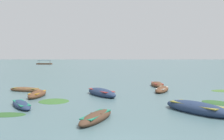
{
  "coord_description": "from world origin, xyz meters",
  "views": [
    {
      "loc": [
        -0.39,
        -7.57,
        3.23
      ],
      "look_at": [
        -0.86,
        53.31,
        0.37
      ],
      "focal_mm": 38.78,
      "sensor_mm": 36.0,
      "label": 1
    }
  ],
  "objects_px": {
    "ferry_0": "(44,64)",
    "rowboat_8": "(96,117)",
    "rowboat_1": "(21,105)",
    "rowboat_3": "(196,108)",
    "rowboat_5": "(162,90)",
    "rowboat_7": "(101,93)",
    "rowboat_4": "(37,94)",
    "rowboat_0": "(157,85)",
    "rowboat_6": "(25,90)"
  },
  "relations": [
    {
      "from": "rowboat_0",
      "to": "rowboat_4",
      "type": "distance_m",
      "value": 13.99
    },
    {
      "from": "rowboat_0",
      "to": "ferry_0",
      "type": "xyz_separation_m",
      "value": [
        -43.87,
        106.12,
        0.25
      ]
    },
    {
      "from": "rowboat_6",
      "to": "rowboat_7",
      "type": "bearing_deg",
      "value": -19.03
    },
    {
      "from": "rowboat_3",
      "to": "rowboat_7",
      "type": "height_order",
      "value": "rowboat_3"
    },
    {
      "from": "rowboat_4",
      "to": "ferry_0",
      "type": "distance_m",
      "value": 118.42
    },
    {
      "from": "rowboat_1",
      "to": "rowboat_8",
      "type": "xyz_separation_m",
      "value": [
        5.29,
        -3.54,
        0.03
      ]
    },
    {
      "from": "rowboat_0",
      "to": "rowboat_8",
      "type": "relative_size",
      "value": 1.14
    },
    {
      "from": "rowboat_1",
      "to": "ferry_0",
      "type": "relative_size",
      "value": 0.43
    },
    {
      "from": "rowboat_1",
      "to": "rowboat_3",
      "type": "xyz_separation_m",
      "value": [
        11.19,
        -1.58,
        0.11
      ]
    },
    {
      "from": "ferry_0",
      "to": "rowboat_4",
      "type": "bearing_deg",
      "value": -74.19
    },
    {
      "from": "rowboat_1",
      "to": "rowboat_6",
      "type": "height_order",
      "value": "rowboat_6"
    },
    {
      "from": "rowboat_3",
      "to": "rowboat_4",
      "type": "bearing_deg",
      "value": 152.69
    },
    {
      "from": "rowboat_1",
      "to": "rowboat_3",
      "type": "height_order",
      "value": "rowboat_3"
    },
    {
      "from": "rowboat_0",
      "to": "rowboat_7",
      "type": "bearing_deg",
      "value": -131.1
    },
    {
      "from": "rowboat_3",
      "to": "rowboat_7",
      "type": "xyz_separation_m",
      "value": [
        -6.07,
        6.68,
        -0.01
      ]
    },
    {
      "from": "rowboat_8",
      "to": "ferry_0",
      "type": "xyz_separation_m",
      "value": [
        -37.86,
        121.84,
        0.28
      ]
    },
    {
      "from": "rowboat_4",
      "to": "rowboat_8",
      "type": "distance_m",
      "value": 9.67
    },
    {
      "from": "rowboat_1",
      "to": "rowboat_3",
      "type": "relative_size",
      "value": 0.79
    },
    {
      "from": "rowboat_4",
      "to": "rowboat_0",
      "type": "bearing_deg",
      "value": 33.99
    },
    {
      "from": "rowboat_1",
      "to": "rowboat_8",
      "type": "relative_size",
      "value": 1.01
    },
    {
      "from": "rowboat_3",
      "to": "rowboat_6",
      "type": "bearing_deg",
      "value": 145.85
    },
    {
      "from": "rowboat_0",
      "to": "rowboat_3",
      "type": "distance_m",
      "value": 13.76
    },
    {
      "from": "rowboat_0",
      "to": "ferry_0",
      "type": "height_order",
      "value": "ferry_0"
    },
    {
      "from": "rowboat_1",
      "to": "rowboat_5",
      "type": "height_order",
      "value": "rowboat_5"
    },
    {
      "from": "rowboat_3",
      "to": "rowboat_8",
      "type": "relative_size",
      "value": 1.28
    },
    {
      "from": "rowboat_1",
      "to": "rowboat_3",
      "type": "distance_m",
      "value": 11.3
    },
    {
      "from": "rowboat_4",
      "to": "rowboat_7",
      "type": "distance_m",
      "value": 5.48
    },
    {
      "from": "rowboat_7",
      "to": "rowboat_3",
      "type": "bearing_deg",
      "value": -47.74
    },
    {
      "from": "rowboat_0",
      "to": "rowboat_7",
      "type": "height_order",
      "value": "rowboat_7"
    },
    {
      "from": "rowboat_7",
      "to": "ferry_0",
      "type": "relative_size",
      "value": 0.55
    },
    {
      "from": "rowboat_1",
      "to": "rowboat_8",
      "type": "bearing_deg",
      "value": -33.79
    },
    {
      "from": "rowboat_6",
      "to": "rowboat_7",
      "type": "distance_m",
      "value": 8.13
    },
    {
      "from": "ferry_0",
      "to": "rowboat_0",
      "type": "bearing_deg",
      "value": -67.54
    },
    {
      "from": "rowboat_0",
      "to": "rowboat_7",
      "type": "distance_m",
      "value": 9.39
    },
    {
      "from": "rowboat_5",
      "to": "rowboat_8",
      "type": "height_order",
      "value": "rowboat_5"
    },
    {
      "from": "rowboat_7",
      "to": "rowboat_5",
      "type": "bearing_deg",
      "value": 23.78
    },
    {
      "from": "rowboat_5",
      "to": "rowboat_7",
      "type": "relative_size",
      "value": 0.86
    },
    {
      "from": "ferry_0",
      "to": "rowboat_8",
      "type": "bearing_deg",
      "value": -72.74
    },
    {
      "from": "rowboat_7",
      "to": "rowboat_8",
      "type": "bearing_deg",
      "value": -88.88
    },
    {
      "from": "rowboat_0",
      "to": "rowboat_5",
      "type": "distance_m",
      "value": 4.52
    },
    {
      "from": "rowboat_0",
      "to": "rowboat_3",
      "type": "bearing_deg",
      "value": -90.45
    },
    {
      "from": "rowboat_1",
      "to": "rowboat_7",
      "type": "height_order",
      "value": "rowboat_7"
    },
    {
      "from": "rowboat_8",
      "to": "rowboat_7",
      "type": "bearing_deg",
      "value": 91.12
    },
    {
      "from": "rowboat_3",
      "to": "rowboat_5",
      "type": "xyz_separation_m",
      "value": [
        -0.23,
        9.25,
        -0.06
      ]
    },
    {
      "from": "rowboat_8",
      "to": "rowboat_6",
      "type": "bearing_deg",
      "value": 124.84
    },
    {
      "from": "rowboat_1",
      "to": "rowboat_7",
      "type": "xyz_separation_m",
      "value": [
        5.13,
        5.09,
        0.1
      ]
    },
    {
      "from": "rowboat_1",
      "to": "rowboat_4",
      "type": "distance_m",
      "value": 4.36
    },
    {
      "from": "rowboat_0",
      "to": "ferry_0",
      "type": "relative_size",
      "value": 0.49
    },
    {
      "from": "rowboat_0",
      "to": "rowboat_3",
      "type": "relative_size",
      "value": 0.89
    },
    {
      "from": "rowboat_6",
      "to": "ferry_0",
      "type": "bearing_deg",
      "value": 105.19
    }
  ]
}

